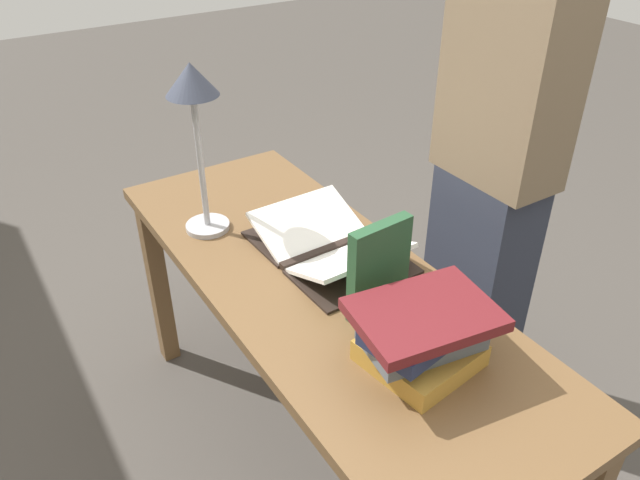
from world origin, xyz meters
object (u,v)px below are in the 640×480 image
object	(u,v)px
person_reader	(495,164)
book_standing_upright	(379,269)
open_book	(328,245)
reading_lamp	(194,104)
coffee_mug	(381,267)
book_stack_tall	(422,335)

from	to	relation	value
person_reader	book_standing_upright	bearing A→B (deg)	-71.41
person_reader	open_book	bearing A→B (deg)	-98.78
open_book	book_standing_upright	xyz separation A→B (m)	(-0.28, 0.04, 0.10)
open_book	reading_lamp	xyz separation A→B (m)	(0.30, 0.23, 0.36)
coffee_mug	person_reader	xyz separation A→B (m)	(0.11, -0.50, 0.12)
book_stack_tall	book_standing_upright	distance (m)	0.21
open_book	book_stack_tall	world-z (taller)	book_stack_tall
open_book	coffee_mug	distance (m)	0.20
open_book	book_standing_upright	world-z (taller)	book_standing_upright
book_stack_tall	reading_lamp	bearing A→B (deg)	12.02
open_book	person_reader	bearing A→B (deg)	-100.38
open_book	person_reader	distance (m)	0.56
open_book	coffee_mug	world-z (taller)	coffee_mug
open_book	coffee_mug	xyz separation A→B (m)	(-0.19, -0.04, 0.03)
book_stack_tall	coffee_mug	distance (m)	0.30
book_standing_upright	coffee_mug	xyz separation A→B (m)	(0.08, -0.07, -0.07)
reading_lamp	person_reader	distance (m)	0.89
coffee_mug	person_reader	size ratio (longest dim) A/B	0.06
open_book	book_standing_upright	bearing A→B (deg)	170.69
book_stack_tall	reading_lamp	xyz separation A→B (m)	(0.78, 0.17, 0.31)
open_book	person_reader	xyz separation A→B (m)	(-0.08, -0.54, 0.15)
book_stack_tall	reading_lamp	distance (m)	0.85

